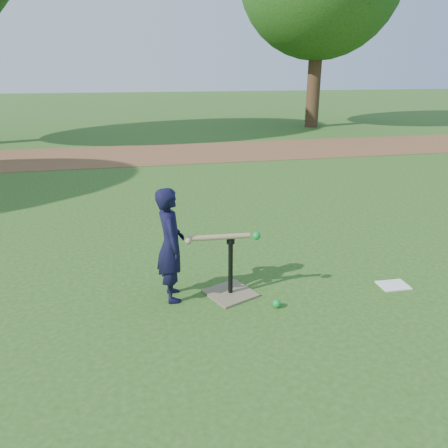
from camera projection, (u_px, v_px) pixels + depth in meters
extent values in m
plane|color=#285116|center=(188.00, 283.00, 4.65)|extent=(80.00, 80.00, 0.00)
cube|color=brown|center=(149.00, 154.00, 11.55)|extent=(24.00, 3.00, 0.01)
imported|color=black|center=(171.00, 245.00, 4.17)|extent=(0.29, 0.42, 1.13)
sphere|color=#0D9532|center=(277.00, 304.00, 4.16)|extent=(0.08, 0.08, 0.08)
cube|color=white|center=(393.00, 285.00, 4.58)|extent=(0.31, 0.24, 0.01)
cube|color=#76684A|center=(230.00, 293.00, 4.41)|extent=(0.56, 0.56, 0.02)
cylinder|color=black|center=(231.00, 267.00, 4.32)|extent=(0.05, 0.05, 0.55)
cylinder|color=black|center=(231.00, 241.00, 4.22)|extent=(0.08, 0.08, 0.06)
cylinder|color=tan|center=(219.00, 237.00, 4.16)|extent=(0.60, 0.09, 0.05)
sphere|color=tan|center=(188.00, 241.00, 4.06)|extent=(0.06, 0.06, 0.06)
sphere|color=#0D9532|center=(256.00, 236.00, 4.16)|extent=(0.08, 0.08, 0.08)
cylinder|color=#382316|center=(314.00, 81.00, 16.43)|extent=(0.50, 0.50, 3.42)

